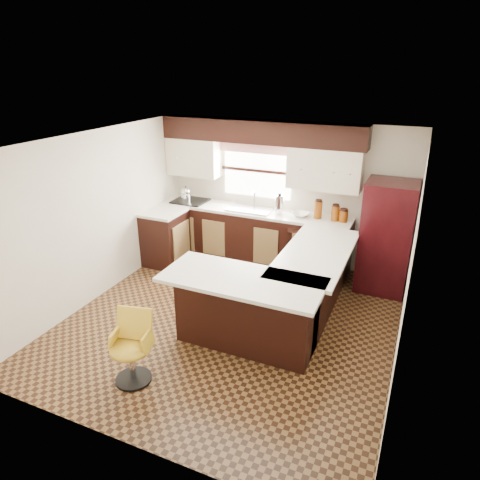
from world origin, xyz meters
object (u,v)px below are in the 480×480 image
at_px(peninsula_long, 310,284).
at_px(bar_chair, 130,349).
at_px(refrigerator, 386,237).
at_px(peninsula_return, 247,312).

distance_m(peninsula_long, bar_chair, 2.52).
bearing_deg(refrigerator, peninsula_long, -124.83).
xyz_separation_m(peninsula_long, peninsula_return, (-0.53, -0.97, 0.00)).
bearing_deg(peninsula_long, peninsula_return, -118.30).
bearing_deg(peninsula_return, refrigerator, 58.01).
bearing_deg(bar_chair, refrigerator, 42.89).
bearing_deg(peninsula_return, bar_chair, -127.92).
bearing_deg(bar_chair, peninsula_return, 39.08).
relative_size(peninsula_long, bar_chair, 2.40).
relative_size(peninsula_return, bar_chair, 2.03).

